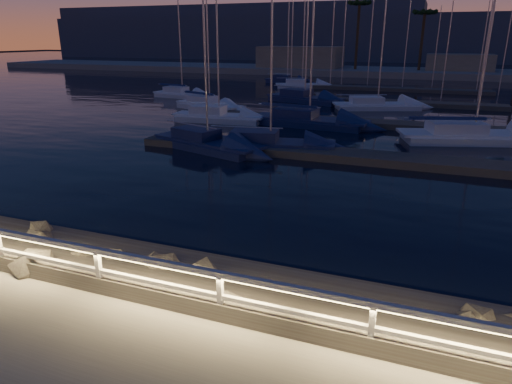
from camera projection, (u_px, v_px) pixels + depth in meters
ground at (178, 308)px, 9.70m from camera, size 400.00×400.00×0.00m
harbor_water at (371, 119)px, 37.63m from camera, size 400.00×440.00×0.60m
guard_rail at (173, 275)px, 9.48m from camera, size 44.11×0.12×1.06m
riprap at (70, 260)px, 12.08m from camera, size 35.17×3.03×1.43m
floating_docks at (373, 110)px, 38.58m from camera, size 22.00×36.00×0.40m
far_shore at (405, 70)px, 75.14m from camera, size 160.00×14.00×5.20m
palm_left at (359, 6)px, 72.82m from camera, size 3.00×3.00×11.20m
palm_center at (425, 14)px, 70.76m from camera, size 3.00×3.00×9.70m
distant_hills at (342, 40)px, 133.88m from camera, size 230.00×37.50×18.00m
sailboat_a at (217, 116)px, 34.35m from camera, size 7.12×2.59×11.96m
sailboat_b at (267, 143)px, 25.64m from camera, size 7.37×3.31×12.14m
sailboat_c at (470, 135)px, 27.61m from camera, size 9.15×5.01×14.98m
sailboat_e at (208, 105)px, 40.03m from camera, size 7.21×4.29×11.97m
sailboat_f at (205, 142)px, 25.95m from camera, size 7.35×4.16×12.10m
sailboat_g at (306, 120)px, 32.72m from camera, size 8.55×3.26×14.18m
sailboat_i at (181, 94)px, 47.93m from camera, size 6.80×2.89×11.29m
sailboat_j at (303, 98)px, 44.68m from camera, size 8.11×4.58×13.35m
sailboat_k at (375, 105)px, 40.21m from camera, size 7.91×4.83×13.03m
sailboat_m at (286, 80)px, 63.39m from camera, size 6.36×2.37×10.67m
sailboat_n at (301, 85)px, 57.32m from camera, size 6.93×3.96×11.41m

